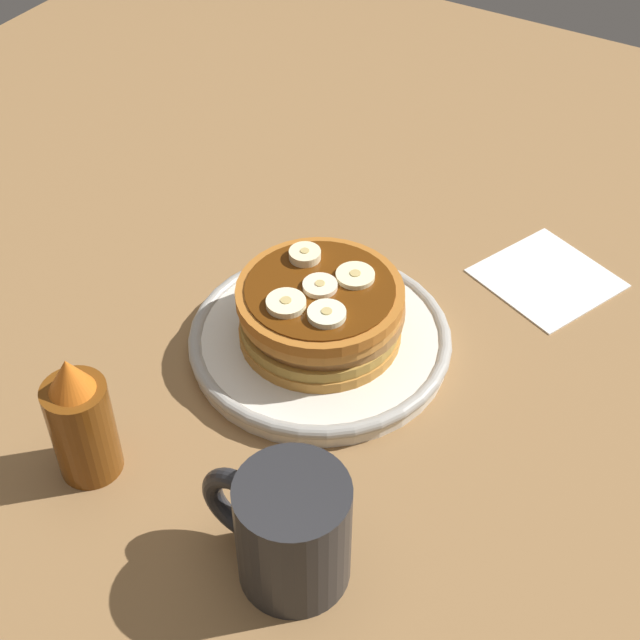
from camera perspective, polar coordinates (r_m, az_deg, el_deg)
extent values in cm
cube|color=olive|center=(81.42, 0.00, -2.54)|extent=(140.00, 140.00, 3.00)
cylinder|color=silver|center=(79.76, 0.00, -1.36)|extent=(22.07, 22.07, 1.72)
torus|color=#A19E96|center=(79.34, 0.00, -1.04)|extent=(22.61, 22.61, 1.20)
cylinder|color=#BC7E35|center=(78.59, 0.06, -0.78)|extent=(13.85, 13.85, 1.03)
cylinder|color=#AB8439|center=(77.81, -0.21, -0.29)|extent=(13.53, 13.53, 1.03)
cylinder|color=olive|center=(77.60, 0.51, 0.60)|extent=(13.75, 13.75, 1.03)
cylinder|color=#C48137|center=(76.97, -0.27, 1.21)|extent=(13.64, 13.64, 1.03)
cylinder|color=#AF6523|center=(75.89, 0.28, 1.53)|extent=(13.98, 13.98, 1.03)
cylinder|color=#592B0A|center=(75.63, 0.00, 1.95)|extent=(12.45, 12.45, 0.16)
cylinder|color=#FBE5C1|center=(75.51, -0.19, 2.10)|extent=(2.88, 2.88, 0.61)
cylinder|color=tan|center=(75.28, -0.20, 2.30)|extent=(0.81, 0.81, 0.08)
cylinder|color=#FDF1BD|center=(73.85, -2.11, 1.00)|extent=(3.23, 3.23, 0.72)
cylinder|color=tan|center=(73.58, -2.11, 1.23)|extent=(0.91, 0.91, 0.08)
cylinder|color=#FBEFB7|center=(76.52, 2.18, 2.71)|extent=(3.25, 3.25, 0.60)
cylinder|color=tan|center=(76.30, 2.19, 2.91)|extent=(0.91, 0.91, 0.08)
cylinder|color=#EDEEC6|center=(72.88, 0.41, 0.33)|extent=(3.10, 3.10, 0.69)
cylinder|color=tan|center=(72.62, 0.42, 0.56)|extent=(0.87, 0.87, 0.08)
cylinder|color=#FAE9B5|center=(78.35, -0.94, 4.01)|extent=(2.72, 2.72, 0.92)
cylinder|color=tan|center=(78.04, -0.94, 4.30)|extent=(0.76, 0.76, 0.08)
cylinder|color=#262628|center=(62.87, -1.65, -12.92)|extent=(7.78, 7.78, 9.06)
cylinder|color=black|center=(59.90, -1.72, -10.97)|extent=(6.62, 6.62, 0.54)
torus|color=#262628|center=(64.27, -4.80, -11.33)|extent=(6.48, 1.40, 6.48)
cube|color=white|center=(89.79, 13.80, 2.55)|extent=(14.37, 14.37, 0.30)
cylinder|color=brown|center=(70.74, -14.39, -6.52)|extent=(4.80, 4.80, 8.58)
cone|color=orange|center=(66.62, -15.23, -3.31)|extent=(3.36, 3.36, 2.88)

